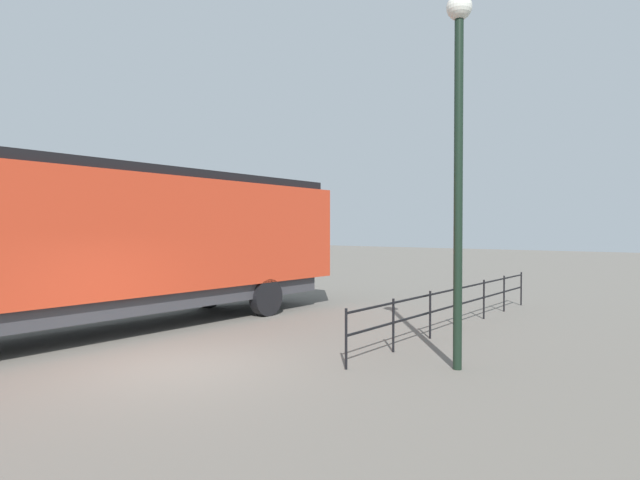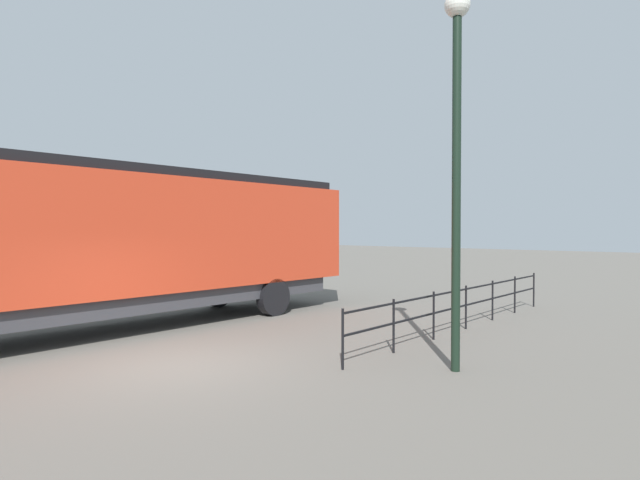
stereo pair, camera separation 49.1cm
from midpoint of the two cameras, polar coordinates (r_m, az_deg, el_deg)
The scene contains 4 objects.
ground_plane at distance 10.28m, azimuth -14.52°, elevation -13.30°, with size 120.00×120.00×0.00m, color #666059.
locomotive at distance 13.69m, azimuth -22.35°, elevation 0.04°, with size 2.96×16.26×4.12m.
lamp_post at distance 9.85m, azimuth 16.27°, elevation 12.21°, with size 0.46×0.46×6.80m.
platform_fence at distance 13.93m, azimuth 16.79°, elevation -6.46°, with size 0.05×10.24×1.12m.
Camera 2 is at (8.40, -5.48, 2.57)m, focal length 29.00 mm.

